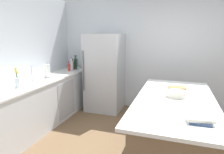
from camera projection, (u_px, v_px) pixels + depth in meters
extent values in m
cube|color=silver|center=(160.00, 55.00, 4.52)|extent=(6.00, 0.10, 2.60)
cube|color=silver|center=(42.00, 103.00, 3.85)|extent=(0.64, 2.94, 0.89)
cube|color=white|center=(41.00, 81.00, 3.75)|extent=(0.67, 2.97, 0.03)
cube|color=#B2B5BA|center=(67.00, 99.00, 4.09)|extent=(0.01, 0.60, 0.75)
cube|color=#7A6047|center=(173.00, 130.00, 2.80)|extent=(0.89, 2.00, 0.86)
cube|color=white|center=(175.00, 100.00, 2.71)|extent=(1.05, 2.20, 0.04)
cube|color=#B7BABF|center=(105.00, 73.00, 4.60)|extent=(0.81, 0.74, 1.79)
cylinder|color=#4C4C51|center=(83.00, 71.00, 4.33)|extent=(0.02, 0.02, 0.90)
cylinder|color=silver|center=(33.00, 81.00, 3.63)|extent=(0.05, 0.05, 0.02)
cylinder|color=silver|center=(32.00, 73.00, 3.60)|extent=(0.02, 0.02, 0.28)
cylinder|color=silver|center=(34.00, 67.00, 3.55)|extent=(0.14, 0.02, 0.02)
cylinder|color=silver|center=(18.00, 83.00, 3.17)|extent=(0.09, 0.09, 0.16)
cylinder|color=#4C7F3D|center=(16.00, 76.00, 3.16)|extent=(0.01, 0.03, 0.25)
sphere|color=yellow|center=(16.00, 69.00, 3.13)|extent=(0.04, 0.04, 0.04)
cylinder|color=#4C7F3D|center=(17.00, 78.00, 3.15)|extent=(0.01, 0.01, 0.22)
sphere|color=yellow|center=(16.00, 71.00, 3.12)|extent=(0.04, 0.04, 0.04)
cylinder|color=#4C7F3D|center=(18.00, 78.00, 3.15)|extent=(0.01, 0.04, 0.19)
sphere|color=yellow|center=(17.00, 73.00, 3.13)|extent=(0.04, 0.04, 0.04)
cylinder|color=gray|center=(48.00, 77.00, 3.94)|extent=(0.14, 0.14, 0.01)
cylinder|color=white|center=(47.00, 71.00, 3.91)|extent=(0.11, 0.11, 0.26)
cylinder|color=gray|center=(47.00, 63.00, 3.87)|extent=(0.02, 0.02, 0.04)
cylinder|color=#8CB79E|center=(77.00, 64.00, 4.98)|extent=(0.07, 0.07, 0.24)
cylinder|color=#8CB79E|center=(76.00, 58.00, 4.95)|extent=(0.03, 0.03, 0.08)
cylinder|color=black|center=(76.00, 56.00, 4.94)|extent=(0.04, 0.04, 0.01)
cylinder|color=#19381E|center=(75.00, 64.00, 4.89)|extent=(0.07, 0.07, 0.26)
cylinder|color=#19381E|center=(75.00, 57.00, 4.85)|extent=(0.03, 0.03, 0.08)
cylinder|color=black|center=(75.00, 55.00, 4.84)|extent=(0.03, 0.03, 0.01)
cylinder|color=#5B3319|center=(73.00, 66.00, 4.80)|extent=(0.06, 0.06, 0.20)
cylinder|color=#5B3319|center=(73.00, 60.00, 4.77)|extent=(0.03, 0.03, 0.07)
cylinder|color=black|center=(73.00, 59.00, 4.76)|extent=(0.03, 0.03, 0.01)
cylinder|color=silver|center=(72.00, 66.00, 4.71)|extent=(0.07, 0.07, 0.23)
cylinder|color=silver|center=(72.00, 59.00, 4.68)|extent=(0.03, 0.03, 0.08)
cylinder|color=black|center=(71.00, 58.00, 4.67)|extent=(0.03, 0.03, 0.01)
cylinder|color=red|center=(69.00, 68.00, 4.64)|extent=(0.05, 0.05, 0.16)
cylinder|color=red|center=(69.00, 63.00, 4.61)|extent=(0.03, 0.03, 0.06)
cylinder|color=black|center=(69.00, 62.00, 4.60)|extent=(0.03, 0.03, 0.01)
cube|color=#334770|center=(200.00, 121.00, 1.96)|extent=(0.21, 0.18, 0.03)
cube|color=silver|center=(200.00, 119.00, 1.96)|extent=(0.27, 0.19, 0.03)
cylinder|color=silver|center=(176.00, 94.00, 2.78)|extent=(0.27, 0.27, 0.08)
cube|color=#9E7042|center=(177.00, 87.00, 3.24)|extent=(0.30, 0.21, 0.02)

